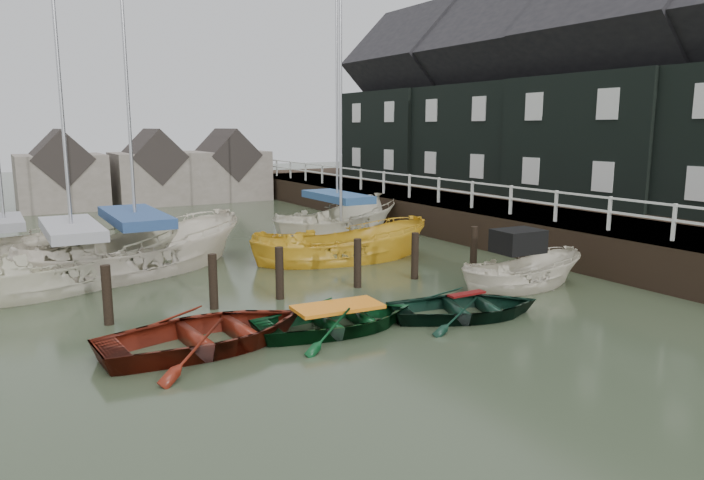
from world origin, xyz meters
TOP-DOWN VIEW (x-y plane):
  - ground at (0.00, 0.00)m, footprint 120.00×120.00m
  - pier at (9.48, 10.00)m, footprint 3.04×32.00m
  - land_strip at (15.00, 10.00)m, footprint 14.00×38.00m
  - quay_houses at (14.99, 8.66)m, footprint 6.52×28.14m
  - mooring_pilings at (-1.11, 3.00)m, footprint 13.72×0.22m
  - far_sheds at (0.83, 26.00)m, footprint 14.00×4.08m
  - rowboat_red at (-3.99, 0.33)m, footprint 4.66×3.49m
  - rowboat_green at (-1.14, -0.03)m, footprint 3.98×2.97m
  - rowboat_dkgreen at (2.00, -0.74)m, footprint 4.35×3.67m
  - motorboat at (5.11, 0.55)m, footprint 4.17×1.75m
  - sailboat_a at (-5.66, 7.47)m, footprint 7.58×5.23m
  - sailboat_b at (-3.76, 8.13)m, footprint 8.18×5.24m
  - sailboat_c at (2.63, 6.47)m, footprint 6.64×3.36m
  - sailboat_d at (4.98, 10.93)m, footprint 7.55×4.98m
  - sailboat_e at (-7.22, 12.19)m, footprint 5.98×3.24m

SIDE VIEW (x-z plane):
  - ground at x=0.00m, z-range 0.00..0.00m
  - land_strip at x=15.00m, z-range -0.75..0.75m
  - rowboat_red at x=-3.99m, z-range -0.46..0.46m
  - rowboat_green at x=-1.14m, z-range -0.39..0.39m
  - rowboat_dkgreen at x=2.00m, z-range -0.38..0.38m
  - sailboat_c at x=2.63m, z-range -5.71..5.74m
  - sailboat_b at x=-3.76m, z-range -5.55..5.67m
  - sailboat_a at x=-5.66m, z-range -5.88..6.00m
  - sailboat_d at x=4.98m, z-range -6.00..6.13m
  - sailboat_e at x=-7.22m, z-range -4.51..4.64m
  - motorboat at x=5.11m, z-range -1.12..1.33m
  - mooring_pilings at x=-1.11m, z-range -0.40..1.40m
  - pier at x=9.48m, z-range -0.64..2.06m
  - far_sheds at x=0.83m, z-range -0.34..4.06m
  - quay_houses at x=14.99m, z-range 0.68..10.68m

